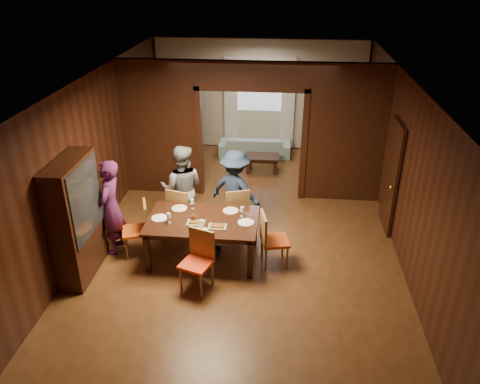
# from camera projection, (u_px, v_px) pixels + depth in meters

# --- Properties ---
(floor) EXTENTS (9.00, 9.00, 0.00)m
(floor) POSITION_uv_depth(u_px,v_px,m) (244.00, 232.00, 8.94)
(floor) COLOR #4C2D15
(floor) RESTS_ON ground
(ceiling) EXTENTS (5.50, 9.00, 0.02)m
(ceiling) POSITION_uv_depth(u_px,v_px,m) (245.00, 80.00, 7.63)
(ceiling) COLOR silver
(ceiling) RESTS_ON room_walls
(room_walls) EXTENTS (5.52, 9.01, 2.90)m
(room_walls) POSITION_uv_depth(u_px,v_px,m) (252.00, 125.00, 9.94)
(room_walls) COLOR black
(room_walls) RESTS_ON floor
(person_purple) EXTENTS (0.42, 0.63, 1.72)m
(person_purple) POSITION_uv_depth(u_px,v_px,m) (111.00, 207.00, 8.02)
(person_purple) COLOR #4B1A4D
(person_purple) RESTS_ON floor
(person_grey) EXTENTS (0.85, 0.68, 1.70)m
(person_grey) POSITION_uv_depth(u_px,v_px,m) (182.00, 189.00, 8.68)
(person_grey) COLOR slate
(person_grey) RESTS_ON floor
(person_navy) EXTENTS (1.17, 0.94, 1.58)m
(person_navy) POSITION_uv_depth(u_px,v_px,m) (235.00, 190.00, 8.77)
(person_navy) COLOR #1B2A45
(person_navy) RESTS_ON floor
(sofa) EXTENTS (1.86, 0.77, 0.54)m
(sofa) POSITION_uv_depth(u_px,v_px,m) (255.00, 146.00, 12.24)
(sofa) COLOR #93BEC1
(sofa) RESTS_ON floor
(serving_bowl) EXTENTS (0.32, 0.32, 0.08)m
(serving_bowl) POSITION_uv_depth(u_px,v_px,m) (212.00, 214.00, 7.92)
(serving_bowl) COLOR black
(serving_bowl) RESTS_ON dining_table
(dining_table) EXTENTS (1.85, 1.15, 0.76)m
(dining_table) POSITION_uv_depth(u_px,v_px,m) (203.00, 239.00, 8.01)
(dining_table) COLOR black
(dining_table) RESTS_ON floor
(coffee_table) EXTENTS (0.80, 0.50, 0.40)m
(coffee_table) POSITION_uv_depth(u_px,v_px,m) (262.00, 163.00, 11.38)
(coffee_table) COLOR black
(coffee_table) RESTS_ON floor
(chair_left) EXTENTS (0.56, 0.56, 0.97)m
(chair_left) POSITION_uv_depth(u_px,v_px,m) (135.00, 229.00, 8.09)
(chair_left) COLOR #E75415
(chair_left) RESTS_ON floor
(chair_right) EXTENTS (0.53, 0.53, 0.97)m
(chair_right) POSITION_uv_depth(u_px,v_px,m) (275.00, 239.00, 7.80)
(chair_right) COLOR #C34312
(chair_right) RESTS_ON floor
(chair_far_l) EXTENTS (0.55, 0.55, 0.97)m
(chair_far_l) POSITION_uv_depth(u_px,v_px,m) (183.00, 210.00, 8.70)
(chair_far_l) COLOR orange
(chair_far_l) RESTS_ON floor
(chair_far_r) EXTENTS (0.55, 0.55, 0.97)m
(chair_far_r) POSITION_uv_depth(u_px,v_px,m) (236.00, 210.00, 8.72)
(chair_far_r) COLOR orange
(chair_far_r) RESTS_ON floor
(chair_near) EXTENTS (0.56, 0.56, 0.97)m
(chair_near) POSITION_uv_depth(u_px,v_px,m) (196.00, 262.00, 7.22)
(chair_near) COLOR red
(chair_near) RESTS_ON floor
(hutch) EXTENTS (0.40, 1.20, 2.00)m
(hutch) POSITION_uv_depth(u_px,v_px,m) (76.00, 219.00, 7.38)
(hutch) COLOR black
(hutch) RESTS_ON floor
(door_right) EXTENTS (0.06, 0.90, 2.10)m
(door_right) POSITION_uv_depth(u_px,v_px,m) (391.00, 177.00, 8.68)
(door_right) COLOR black
(door_right) RESTS_ON floor
(window_far) EXTENTS (1.20, 0.03, 1.30)m
(window_far) POSITION_uv_depth(u_px,v_px,m) (260.00, 86.00, 12.12)
(window_far) COLOR silver
(window_far) RESTS_ON back_wall
(curtain_left) EXTENTS (0.35, 0.06, 2.40)m
(curtain_left) POSITION_uv_depth(u_px,v_px,m) (231.00, 103.00, 12.35)
(curtain_left) COLOR white
(curtain_left) RESTS_ON back_wall
(curtain_right) EXTENTS (0.35, 0.06, 2.40)m
(curtain_right) POSITION_uv_depth(u_px,v_px,m) (288.00, 104.00, 12.22)
(curtain_right) COLOR white
(curtain_right) RESTS_ON back_wall
(plate_left) EXTENTS (0.27, 0.27, 0.01)m
(plate_left) POSITION_uv_depth(u_px,v_px,m) (159.00, 218.00, 7.88)
(plate_left) COLOR white
(plate_left) RESTS_ON dining_table
(plate_far_l) EXTENTS (0.27, 0.27, 0.01)m
(plate_far_l) POSITION_uv_depth(u_px,v_px,m) (179.00, 208.00, 8.18)
(plate_far_l) COLOR silver
(plate_far_l) RESTS_ON dining_table
(plate_far_r) EXTENTS (0.27, 0.27, 0.01)m
(plate_far_r) POSITION_uv_depth(u_px,v_px,m) (231.00, 211.00, 8.10)
(plate_far_r) COLOR silver
(plate_far_r) RESTS_ON dining_table
(plate_right) EXTENTS (0.27, 0.27, 0.01)m
(plate_right) POSITION_uv_depth(u_px,v_px,m) (246.00, 222.00, 7.75)
(plate_right) COLOR silver
(plate_right) RESTS_ON dining_table
(plate_near) EXTENTS (0.27, 0.27, 0.01)m
(plate_near) POSITION_uv_depth(u_px,v_px,m) (200.00, 231.00, 7.49)
(plate_near) COLOR white
(plate_near) RESTS_ON dining_table
(platter_a) EXTENTS (0.30, 0.20, 0.04)m
(platter_a) POSITION_uv_depth(u_px,v_px,m) (196.00, 222.00, 7.73)
(platter_a) COLOR gray
(platter_a) RESTS_ON dining_table
(platter_b) EXTENTS (0.30, 0.20, 0.04)m
(platter_b) POSITION_uv_depth(u_px,v_px,m) (217.00, 226.00, 7.62)
(platter_b) COLOR gray
(platter_b) RESTS_ON dining_table
(wineglass_left) EXTENTS (0.08, 0.08, 0.18)m
(wineglass_left) POSITION_uv_depth(u_px,v_px,m) (169.00, 218.00, 7.71)
(wineglass_left) COLOR white
(wineglass_left) RESTS_ON dining_table
(wineglass_far) EXTENTS (0.08, 0.08, 0.18)m
(wineglass_far) POSITION_uv_depth(u_px,v_px,m) (192.00, 204.00, 8.15)
(wineglass_far) COLOR silver
(wineglass_far) RESTS_ON dining_table
(wineglass_right) EXTENTS (0.08, 0.08, 0.18)m
(wineglass_right) POSITION_uv_depth(u_px,v_px,m) (242.00, 212.00, 7.90)
(wineglass_right) COLOR white
(wineglass_right) RESTS_ON dining_table
(tumbler) EXTENTS (0.07, 0.07, 0.14)m
(tumbler) POSITION_uv_depth(u_px,v_px,m) (202.00, 224.00, 7.57)
(tumbler) COLOR silver
(tumbler) RESTS_ON dining_table
(condiment_jar) EXTENTS (0.08, 0.08, 0.11)m
(condiment_jar) POSITION_uv_depth(u_px,v_px,m) (193.00, 218.00, 7.78)
(condiment_jar) COLOR #4B2B11
(condiment_jar) RESTS_ON dining_table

